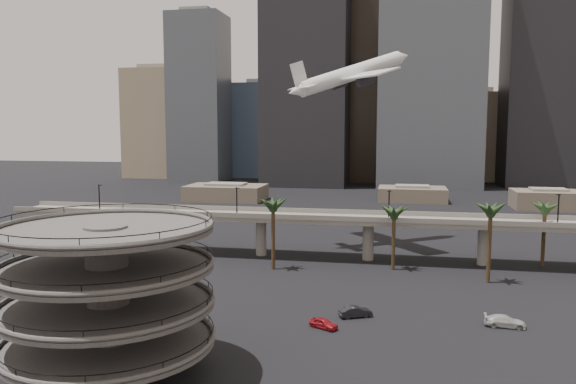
% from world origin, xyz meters
% --- Properties ---
extents(ground, '(700.00, 700.00, 0.00)m').
position_xyz_m(ground, '(0.00, 0.00, 0.00)').
color(ground, black).
rests_on(ground, ground).
extents(parking_ramp, '(22.20, 22.20, 17.35)m').
position_xyz_m(parking_ramp, '(-13.00, -4.00, 9.84)').
color(parking_ramp, '#454240').
rests_on(parking_ramp, ground).
extents(overpass, '(130.00, 9.30, 14.70)m').
position_xyz_m(overpass, '(0.00, 55.00, 7.34)').
color(overpass, gray).
rests_on(overpass, ground).
extents(palm_trees, '(54.40, 18.40, 14.00)m').
position_xyz_m(palm_trees, '(21.48, 47.47, 11.30)').
color(palm_trees, '#452F1D').
rests_on(palm_trees, ground).
extents(low_buildings, '(135.00, 27.50, 6.80)m').
position_xyz_m(low_buildings, '(6.89, 142.30, 2.86)').
color(low_buildings, '#695D4D').
rests_on(low_buildings, ground).
extents(skyline, '(269.00, 86.00, 127.35)m').
position_xyz_m(skyline, '(15.11, 217.08, 46.60)').
color(skyline, gray).
rests_on(skyline, ground).
extents(airborne_jet, '(27.51, 26.27, 12.88)m').
position_xyz_m(airborne_jet, '(5.89, 70.75, 38.14)').
color(airborne_jet, white).
rests_on(airborne_jet, ground).
extents(car_a, '(4.25, 3.26, 1.35)m').
position_xyz_m(car_a, '(7.28, 14.76, 0.68)').
color(car_a, '#AE1821').
rests_on(car_a, ground).
extents(car_b, '(4.89, 3.41, 1.53)m').
position_xyz_m(car_b, '(11.07, 19.97, 0.76)').
color(car_b, black).
rests_on(car_b, ground).
extents(car_c, '(5.36, 2.43, 1.52)m').
position_xyz_m(car_c, '(30.85, 19.90, 0.76)').
color(car_c, silver).
rests_on(car_c, ground).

